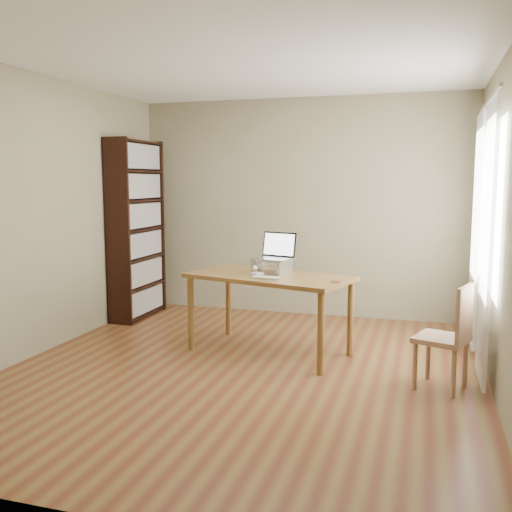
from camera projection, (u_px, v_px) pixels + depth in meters
The scene contains 10 objects.
room at pixel (247, 220), 4.73m from camera, with size 4.04×4.54×2.64m.
bookshelf at pixel (137, 229), 6.76m from camera, with size 0.30×0.90×2.10m.
curtains at pixel (481, 233), 4.95m from camera, with size 0.03×1.90×2.25m.
desk at pixel (269, 284), 5.34m from camera, with size 1.65×1.12×0.75m.
laptop_stand at pixel (272, 265), 5.39m from camera, with size 0.32×0.25×0.13m.
laptop at pixel (273, 252), 5.44m from camera, with size 0.41×0.38×0.25m.
keyboard at pixel (266, 278), 5.11m from camera, with size 0.28×0.14×0.02m.
coaster at pixel (336, 282), 4.93m from camera, with size 0.10×0.10×0.01m, color brown.
cat at pixel (269, 266), 5.43m from camera, with size 0.25×0.48×0.15m.
chair at pixel (450, 333), 4.42m from camera, with size 0.48×0.47×0.84m.
Camera 1 is at (1.48, -4.49, 1.62)m, focal length 40.00 mm.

